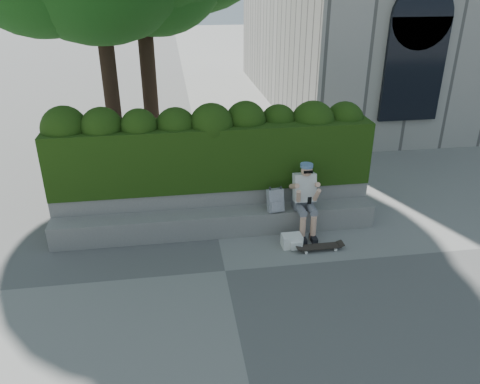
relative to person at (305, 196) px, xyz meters
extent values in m
plane|color=slate|center=(-1.62, -1.07, -0.75)|extent=(80.00, 80.00, 0.00)
cube|color=gray|center=(-1.62, 0.18, -0.53)|extent=(6.00, 0.45, 0.45)
cube|color=gray|center=(-1.62, 0.66, -0.38)|extent=(6.00, 0.50, 0.75)
cube|color=black|center=(-1.62, 0.88, 0.60)|extent=(6.00, 1.00, 1.20)
cylinder|color=black|center=(-2.84, 4.86, 1.08)|extent=(0.39, 0.39, 3.67)
cylinder|color=black|center=(-3.75, 4.26, 0.81)|extent=(0.38, 0.38, 3.13)
cube|color=slate|center=(0.00, 0.13, -0.19)|extent=(0.36, 0.26, 0.22)
cube|color=silver|center=(0.00, 0.06, 0.15)|extent=(0.40, 0.32, 0.55)
sphere|color=tan|center=(0.00, -0.01, 0.51)|extent=(0.21, 0.21, 0.21)
cylinder|color=slate|center=(0.00, 0.01, 0.60)|extent=(0.23, 0.23, 0.06)
cube|color=black|center=(0.00, -0.29, 0.05)|extent=(0.07, 0.02, 0.13)
cylinder|color=tan|center=(-0.10, -0.31, -0.51)|extent=(0.11, 0.11, 0.47)
cylinder|color=tan|center=(0.10, -0.31, -0.51)|extent=(0.11, 0.11, 0.47)
cube|color=black|center=(-0.10, -0.37, -0.70)|extent=(0.10, 0.26, 0.10)
cube|color=black|center=(0.10, -0.37, -0.70)|extent=(0.10, 0.26, 0.10)
cube|color=black|center=(0.12, -0.68, -0.68)|extent=(0.77, 0.20, 0.02)
cylinder|color=silver|center=(-0.15, -0.76, -0.73)|extent=(0.05, 0.03, 0.05)
cylinder|color=silver|center=(-0.15, -0.60, -0.73)|extent=(0.05, 0.03, 0.05)
cylinder|color=silver|center=(0.39, -0.76, -0.73)|extent=(0.05, 0.03, 0.05)
cylinder|color=silver|center=(0.39, -0.59, -0.73)|extent=(0.05, 0.03, 0.05)
cube|color=#B5B4B9|center=(-0.53, 0.08, -0.09)|extent=(0.31, 0.20, 0.42)
cube|color=white|center=(-0.34, -0.49, -0.64)|extent=(0.36, 0.26, 0.23)
camera|label=1|loc=(-2.34, -7.47, 3.72)|focal=35.00mm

